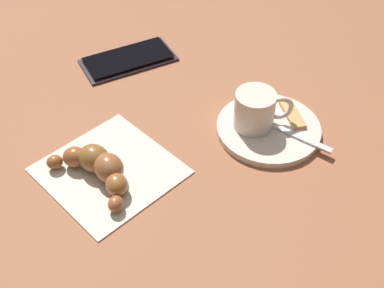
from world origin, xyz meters
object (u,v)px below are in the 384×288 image
Objects in this scene: espresso_cup at (256,110)px; cell_phone at (128,59)px; saucer at (268,129)px; teaspoon at (273,125)px; napkin at (109,170)px; sugar_packet at (292,114)px; croissant at (98,166)px.

cell_phone is at bearing 100.71° from espresso_cup.
saucer and cell_phone have the same top height.
cell_phone is at bearing 103.69° from teaspoon.
saucer reaches higher than napkin.
napkin is (-0.26, 0.08, -0.01)m from sugar_packet.
espresso_cup is at bearing -14.92° from croissant.
napkin is 0.02m from croissant.
teaspoon reaches higher than sugar_packet.
croissant is at bearing -175.93° from napkin.
croissant is 0.82× the size of cell_phone.
saucer is at bearing -76.93° from cell_phone.
cell_phone is (-0.10, 0.27, -0.01)m from sugar_packet.
sugar_packet is 0.38× the size of napkin.
sugar_packet is at bearing -16.01° from croissant.
cell_phone is at bearing 45.94° from sugar_packet.
croissant is (-0.23, 0.07, 0.02)m from saucer.
napkin is at bearing 161.19° from saucer.
saucer is 1.94× the size of espresso_cup.
croissant reaches higher than saucer.
teaspoon is 0.99× the size of croissant.
teaspoon is at bearing 112.46° from sugar_packet.
espresso_cup is 0.26m from cell_phone.
croissant is 0.26m from cell_phone.
teaspoon is 0.28m from cell_phone.
saucer is at bearing -17.42° from croissant.
espresso_cup is 0.22m from napkin.
croissant is (-0.24, 0.08, 0.01)m from teaspoon.
saucer is at bearing -18.81° from napkin.
teaspoon reaches higher than napkin.
espresso_cup is 0.47× the size of napkin.
espresso_cup reaches higher than croissant.
sugar_packet is 0.29m from croissant.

